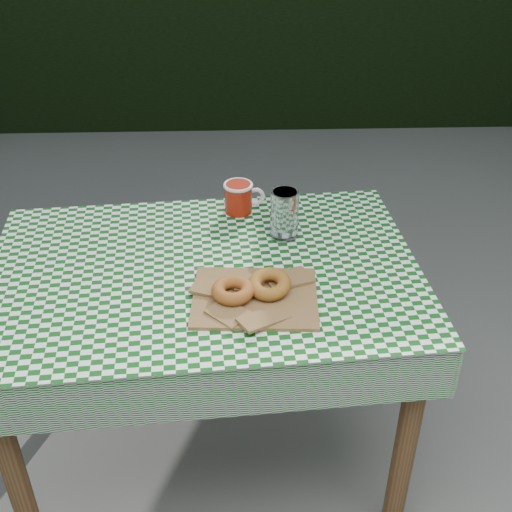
{
  "coord_description": "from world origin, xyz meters",
  "views": [
    {
      "loc": [
        0.1,
        -1.33,
        1.76
      ],
      "look_at": [
        0.15,
        0.13,
        0.79
      ],
      "focal_mm": 45.9,
      "sensor_mm": 36.0,
      "label": 1
    }
  ],
  "objects_px": {
    "paper_bag": "(255,297)",
    "coffee_mug": "(238,198)",
    "drinking_glass": "(284,214)",
    "table": "(210,373)"
  },
  "relations": [
    {
      "from": "paper_bag",
      "to": "coffee_mug",
      "type": "relative_size",
      "value": 1.86
    },
    {
      "from": "paper_bag",
      "to": "table",
      "type": "bearing_deg",
      "value": 134.29
    },
    {
      "from": "coffee_mug",
      "to": "drinking_glass",
      "type": "distance_m",
      "value": 0.2
    },
    {
      "from": "paper_bag",
      "to": "drinking_glass",
      "type": "relative_size",
      "value": 2.16
    },
    {
      "from": "table",
      "to": "coffee_mug",
      "type": "height_order",
      "value": "coffee_mug"
    },
    {
      "from": "coffee_mug",
      "to": "drinking_glass",
      "type": "height_order",
      "value": "drinking_glass"
    },
    {
      "from": "table",
      "to": "coffee_mug",
      "type": "xyz_separation_m",
      "value": [
        0.1,
        0.31,
        0.43
      ]
    },
    {
      "from": "paper_bag",
      "to": "drinking_glass",
      "type": "xyz_separation_m",
      "value": [
        0.09,
        0.3,
        0.06
      ]
    },
    {
      "from": "coffee_mug",
      "to": "paper_bag",
      "type": "bearing_deg",
      "value": -91.23
    },
    {
      "from": "paper_bag",
      "to": "drinking_glass",
      "type": "bearing_deg",
      "value": 72.59
    }
  ]
}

